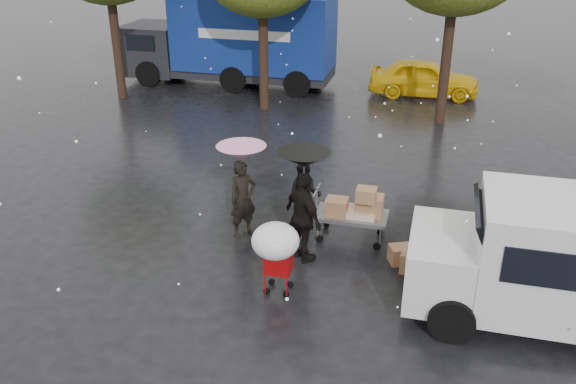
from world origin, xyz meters
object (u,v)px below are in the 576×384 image
(white_van, at_px, (574,263))
(person_pink, at_px, (243,199))
(person_black, at_px, (303,217))
(shopping_cart, at_px, (276,244))
(yellow_taxi, at_px, (424,78))
(vendor_cart, at_px, (356,209))
(blue_truck, at_px, (234,40))

(white_van, bearing_deg, person_pink, 166.00)
(person_black, xyz_separation_m, white_van, (4.69, -0.87, 0.22))
(shopping_cart, height_order, yellow_taxi, shopping_cart)
(person_pink, bearing_deg, yellow_taxi, 26.37)
(person_black, bearing_deg, yellow_taxi, -54.45)
(vendor_cart, bearing_deg, yellow_taxi, 86.27)
(vendor_cart, xyz_separation_m, white_van, (3.83, -1.93, 0.43))
(vendor_cart, bearing_deg, white_van, -26.70)
(shopping_cart, relative_size, blue_truck, 0.18)
(shopping_cart, bearing_deg, vendor_cart, 66.80)
(shopping_cart, height_order, white_van, white_van)
(white_van, bearing_deg, blue_truck, 128.17)
(person_pink, bearing_deg, blue_truck, 60.83)
(vendor_cart, bearing_deg, person_pink, -170.35)
(shopping_cart, distance_m, yellow_taxi, 14.05)
(person_pink, distance_m, shopping_cart, 2.40)
(blue_truck, relative_size, yellow_taxi, 2.07)
(vendor_cart, relative_size, yellow_taxi, 0.38)
(blue_truck, bearing_deg, person_pink, -69.98)
(yellow_taxi, bearing_deg, white_van, -169.58)
(person_pink, xyz_separation_m, white_van, (6.14, -1.53, 0.32))
(white_van, height_order, blue_truck, blue_truck)
(blue_truck, bearing_deg, white_van, -51.83)
(shopping_cart, height_order, blue_truck, blue_truck)
(white_van, distance_m, yellow_taxi, 13.80)
(blue_truck, bearing_deg, shopping_cart, -67.99)
(vendor_cart, relative_size, blue_truck, 0.18)
(white_van, bearing_deg, person_black, 169.51)
(person_pink, relative_size, yellow_taxi, 0.42)
(person_black, height_order, yellow_taxi, person_black)
(person_black, height_order, vendor_cart, person_black)
(person_black, height_order, white_van, white_van)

